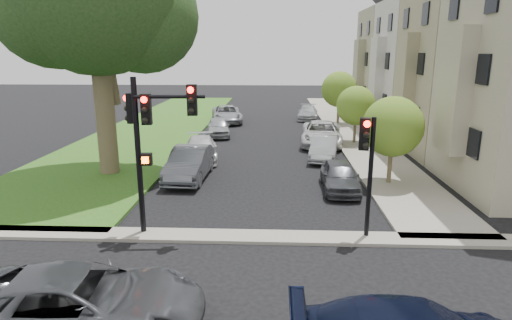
{
  "coord_description": "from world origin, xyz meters",
  "views": [
    {
      "loc": [
        0.73,
        -11.43,
        6.19
      ],
      "look_at": [
        0.0,
        5.0,
        2.0
      ],
      "focal_mm": 30.0,
      "sensor_mm": 36.0,
      "label": 1
    }
  ],
  "objects_px": {
    "small_tree_c": "(339,89)",
    "car_parked_8": "(227,114)",
    "car_parked_1": "(324,148)",
    "car_parked_5": "(190,163)",
    "traffic_signal_main": "(150,129)",
    "small_tree_a": "(393,127)",
    "car_parked_7": "(218,127)",
    "car_parked_6": "(201,149)",
    "traffic_signal_secondary": "(367,156)",
    "car_cross_near": "(78,303)",
    "car_parked_2": "(321,133)",
    "small_tree_b": "(356,106)",
    "car_parked_4": "(308,113)",
    "car_parked_0": "(340,176)"
  },
  "relations": [
    {
      "from": "car_cross_near",
      "to": "car_parked_2",
      "type": "xyz_separation_m",
      "value": [
        7.48,
        20.48,
        0.01
      ]
    },
    {
      "from": "traffic_signal_main",
      "to": "car_parked_8",
      "type": "relative_size",
      "value": 1.0
    },
    {
      "from": "car_parked_0",
      "to": "small_tree_a",
      "type": "bearing_deg",
      "value": 22.59
    },
    {
      "from": "car_parked_1",
      "to": "car_parked_5",
      "type": "bearing_deg",
      "value": -138.88
    },
    {
      "from": "traffic_signal_main",
      "to": "car_parked_8",
      "type": "height_order",
      "value": "traffic_signal_main"
    },
    {
      "from": "car_cross_near",
      "to": "traffic_signal_secondary",
      "type": "bearing_deg",
      "value": -58.63
    },
    {
      "from": "small_tree_c",
      "to": "car_parked_8",
      "type": "height_order",
      "value": "small_tree_c"
    },
    {
      "from": "traffic_signal_main",
      "to": "car_parked_7",
      "type": "relative_size",
      "value": 1.32
    },
    {
      "from": "car_cross_near",
      "to": "car_parked_2",
      "type": "height_order",
      "value": "car_parked_2"
    },
    {
      "from": "small_tree_c",
      "to": "car_parked_8",
      "type": "xyz_separation_m",
      "value": [
        -9.75,
        0.74,
        -2.29
      ]
    },
    {
      "from": "small_tree_a",
      "to": "car_parked_5",
      "type": "relative_size",
      "value": 0.87
    },
    {
      "from": "traffic_signal_main",
      "to": "small_tree_c",
      "type": "bearing_deg",
      "value": 67.73
    },
    {
      "from": "small_tree_a",
      "to": "car_parked_7",
      "type": "height_order",
      "value": "small_tree_a"
    },
    {
      "from": "car_parked_5",
      "to": "car_parked_6",
      "type": "distance_m",
      "value": 3.89
    },
    {
      "from": "small_tree_b",
      "to": "car_parked_5",
      "type": "relative_size",
      "value": 0.82
    },
    {
      "from": "traffic_signal_secondary",
      "to": "car_parked_1",
      "type": "bearing_deg",
      "value": 90.59
    },
    {
      "from": "small_tree_a",
      "to": "traffic_signal_secondary",
      "type": "relative_size",
      "value": 1.01
    },
    {
      "from": "small_tree_c",
      "to": "car_parked_6",
      "type": "xyz_separation_m",
      "value": [
        -9.79,
        -12.84,
        -2.38
      ]
    },
    {
      "from": "car_parked_4",
      "to": "car_parked_7",
      "type": "relative_size",
      "value": 1.08
    },
    {
      "from": "car_parked_1",
      "to": "car_parked_8",
      "type": "distance_m",
      "value": 14.99
    },
    {
      "from": "traffic_signal_secondary",
      "to": "car_parked_0",
      "type": "relative_size",
      "value": 1.06
    },
    {
      "from": "traffic_signal_secondary",
      "to": "car_parked_1",
      "type": "distance_m",
      "value": 11.23
    },
    {
      "from": "car_parked_0",
      "to": "car_parked_2",
      "type": "relative_size",
      "value": 0.7
    },
    {
      "from": "small_tree_a",
      "to": "car_parked_7",
      "type": "relative_size",
      "value": 1.03
    },
    {
      "from": "small_tree_c",
      "to": "car_parked_1",
      "type": "relative_size",
      "value": 1.11
    },
    {
      "from": "car_parked_2",
      "to": "car_cross_near",
      "type": "bearing_deg",
      "value": -105.05
    },
    {
      "from": "car_parked_1",
      "to": "car_parked_2",
      "type": "height_order",
      "value": "car_parked_2"
    },
    {
      "from": "car_parked_1",
      "to": "car_parked_8",
      "type": "bearing_deg",
      "value": 128.5
    },
    {
      "from": "car_parked_7",
      "to": "traffic_signal_secondary",
      "type": "bearing_deg",
      "value": -76.33
    },
    {
      "from": "small_tree_c",
      "to": "traffic_signal_secondary",
      "type": "xyz_separation_m",
      "value": [
        -2.46,
        -23.43,
        -0.14
      ]
    },
    {
      "from": "small_tree_b",
      "to": "small_tree_c",
      "type": "relative_size",
      "value": 0.87
    },
    {
      "from": "small_tree_c",
      "to": "car_cross_near",
      "type": "bearing_deg",
      "value": -108.72
    },
    {
      "from": "car_cross_near",
      "to": "car_parked_5",
      "type": "xyz_separation_m",
      "value": [
        0.11,
        12.13,
        0.02
      ]
    },
    {
      "from": "small_tree_a",
      "to": "car_parked_8",
      "type": "bearing_deg",
      "value": 118.48
    },
    {
      "from": "car_parked_1",
      "to": "car_parked_8",
      "type": "height_order",
      "value": "car_parked_8"
    },
    {
      "from": "small_tree_c",
      "to": "car_parked_0",
      "type": "xyz_separation_m",
      "value": [
        -2.48,
        -18.2,
        -2.37
      ]
    },
    {
      "from": "car_cross_near",
      "to": "car_parked_4",
      "type": "relative_size",
      "value": 1.27
    },
    {
      "from": "car_parked_5",
      "to": "car_parked_6",
      "type": "height_order",
      "value": "car_parked_5"
    },
    {
      "from": "car_parked_1",
      "to": "car_parked_7",
      "type": "xyz_separation_m",
      "value": [
        -7.12,
        6.83,
        0.02
      ]
    },
    {
      "from": "car_parked_5",
      "to": "car_parked_6",
      "type": "xyz_separation_m",
      "value": [
        -0.12,
        3.88,
        -0.14
      ]
    },
    {
      "from": "traffic_signal_secondary",
      "to": "car_parked_7",
      "type": "bearing_deg",
      "value": 112.08
    },
    {
      "from": "small_tree_b",
      "to": "car_parked_7",
      "type": "distance_m",
      "value": 10.17
    },
    {
      "from": "car_parked_1",
      "to": "car_parked_6",
      "type": "distance_m",
      "value": 7.23
    },
    {
      "from": "traffic_signal_secondary",
      "to": "car_parked_0",
      "type": "bearing_deg",
      "value": 90.19
    },
    {
      "from": "traffic_signal_secondary",
      "to": "car_parked_2",
      "type": "relative_size",
      "value": 0.73
    },
    {
      "from": "traffic_signal_secondary",
      "to": "car_parked_6",
      "type": "distance_m",
      "value": 13.07
    },
    {
      "from": "car_parked_6",
      "to": "car_parked_7",
      "type": "distance_m",
      "value": 7.25
    },
    {
      "from": "small_tree_c",
      "to": "car_parked_5",
      "type": "distance_m",
      "value": 19.45
    },
    {
      "from": "small_tree_c",
      "to": "car_parked_5",
      "type": "xyz_separation_m",
      "value": [
        -9.66,
        -16.73,
        -2.25
      ]
    },
    {
      "from": "small_tree_a",
      "to": "traffic_signal_main",
      "type": "distance_m",
      "value": 11.41
    }
  ]
}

